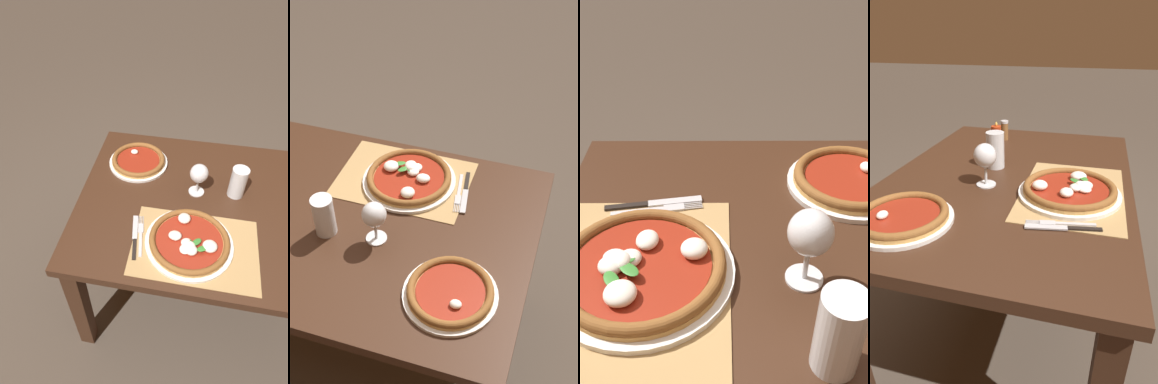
# 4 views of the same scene
# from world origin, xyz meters

# --- Properties ---
(ground_plane) EXTENTS (24.00, 24.00, 0.00)m
(ground_plane) POSITION_xyz_m (0.00, 0.00, 0.00)
(ground_plane) COLOR #473D33
(dining_table) EXTENTS (1.24, 0.90, 0.74)m
(dining_table) POSITION_xyz_m (0.00, 0.00, 0.63)
(dining_table) COLOR #382114
(dining_table) RESTS_ON ground
(paper_placemat) EXTENTS (0.48, 0.34, 0.00)m
(paper_placemat) POSITION_xyz_m (-0.09, -0.25, 0.74)
(paper_placemat) COLOR #A88451
(paper_placemat) RESTS_ON dining_table
(pizza_near) EXTENTS (0.34, 0.34, 0.05)m
(pizza_near) POSITION_xyz_m (-0.11, -0.24, 0.76)
(pizza_near) COLOR silver
(pizza_near) RESTS_ON paper_placemat
(pizza_far) EXTENTS (0.29, 0.29, 0.04)m
(pizza_far) POSITION_xyz_m (-0.40, 0.21, 0.76)
(pizza_far) COLOR silver
(pizza_far) RESTS_ON dining_table
(wine_glass) EXTENTS (0.08, 0.08, 0.16)m
(wine_glass) POSITION_xyz_m (-0.11, 0.06, 0.85)
(wine_glass) COLOR silver
(wine_glass) RESTS_ON dining_table
(pint_glass) EXTENTS (0.07, 0.07, 0.15)m
(pint_glass) POSITION_xyz_m (0.07, 0.08, 0.81)
(pint_glass) COLOR silver
(pint_glass) RESTS_ON dining_table
(fork) EXTENTS (0.05, 0.20, 0.00)m
(fork) POSITION_xyz_m (-0.31, -0.23, 0.75)
(fork) COLOR #B7B7BC
(fork) RESTS_ON paper_placemat
(knife) EXTENTS (0.05, 0.21, 0.01)m
(knife) POSITION_xyz_m (-0.33, -0.24, 0.75)
(knife) COLOR black
(knife) RESTS_ON paper_placemat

